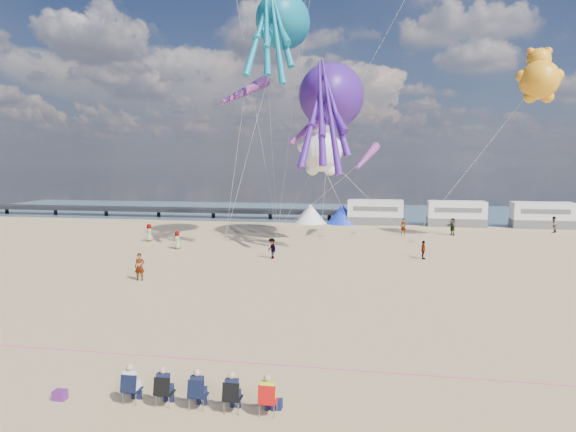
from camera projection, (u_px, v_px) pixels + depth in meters
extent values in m
plane|color=tan|center=(239.00, 321.00, 24.61)|extent=(120.00, 120.00, 0.00)
plane|color=#3E6277|center=(336.00, 212.00, 78.44)|extent=(120.00, 120.00, 0.00)
cube|color=black|center=(132.00, 209.00, 72.51)|extent=(60.00, 3.00, 0.50)
cube|color=silver|center=(375.00, 212.00, 62.55)|extent=(6.60, 2.50, 3.00)
cube|color=silver|center=(456.00, 214.00, 60.87)|extent=(6.60, 2.50, 3.00)
cube|color=silver|center=(542.00, 215.00, 59.20)|extent=(6.60, 2.50, 3.00)
cone|color=white|center=(310.00, 214.00, 63.99)|extent=(4.00, 4.00, 2.40)
cone|color=#1933CC|center=(342.00, 214.00, 63.29)|extent=(4.00, 4.00, 2.40)
cube|color=#5D1D6F|center=(60.00, 395.00, 16.41)|extent=(0.40, 0.30, 0.32)
cube|color=#14183E|center=(276.00, 404.00, 15.82)|extent=(0.38, 0.28, 0.30)
cylinder|color=#F2338C|center=(204.00, 360.00, 19.72)|extent=(34.00, 0.03, 0.03)
imported|color=tan|center=(140.00, 267.00, 32.94)|extent=(0.71, 0.52, 1.77)
imported|color=#7F6659|center=(177.00, 240.00, 44.89)|extent=(0.52, 0.65, 1.58)
imported|color=#7F6659|center=(553.00, 225.00, 55.22)|extent=(0.99, 1.03, 1.78)
imported|color=#7F6659|center=(272.00, 248.00, 40.44)|extent=(0.99, 1.00, 1.63)
imported|color=#7F6659|center=(423.00, 250.00, 40.17)|extent=(0.57, 0.97, 1.48)
imported|color=#7F6659|center=(452.00, 227.00, 53.32)|extent=(0.86, 1.15, 1.82)
imported|color=#7F6659|center=(403.00, 227.00, 53.16)|extent=(1.73, 0.89, 1.79)
imported|color=#7F6659|center=(149.00, 233.00, 49.30)|extent=(0.61, 0.72, 1.69)
cube|color=gray|center=(225.00, 239.00, 50.00)|extent=(0.50, 0.35, 0.22)
cube|color=gray|center=(321.00, 236.00, 51.98)|extent=(0.50, 0.35, 0.22)
cube|color=gray|center=(411.00, 241.00, 48.54)|extent=(0.50, 0.35, 0.22)
cube|color=gray|center=(354.00, 233.00, 54.37)|extent=(0.50, 0.35, 0.22)
cube|color=gray|center=(277.00, 235.00, 52.68)|extent=(0.50, 0.35, 0.22)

